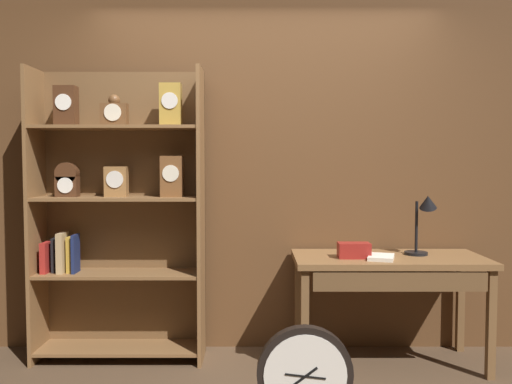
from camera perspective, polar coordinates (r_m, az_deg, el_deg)
name	(u,v)px	position (r m, az deg, el deg)	size (l,w,h in m)	color
back_wood_panel	(263,173)	(3.97, 0.77, 2.05)	(4.80, 0.05, 2.60)	brown
bookshelf	(115,210)	(3.86, -14.71, -1.85)	(1.16, 0.34, 2.02)	brown
workbench	(387,270)	(3.76, 13.78, -8.05)	(1.28, 0.61, 0.74)	brown
desk_lamp	(422,218)	(3.82, 17.17, -2.61)	(0.22, 0.22, 0.43)	black
toolbox_small	(352,250)	(3.64, 10.13, -6.11)	(0.21, 0.12, 0.10)	maroon
open_repair_manual	(379,257)	(3.64, 12.92, -6.75)	(0.16, 0.22, 0.03)	silver
round_clock_large	(303,376)	(2.94, 4.99, -18.92)	(0.50, 0.11, 0.54)	black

